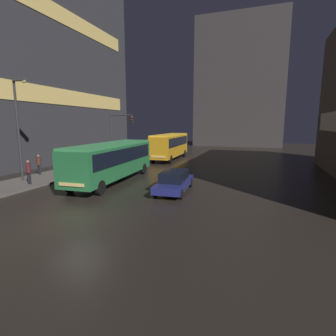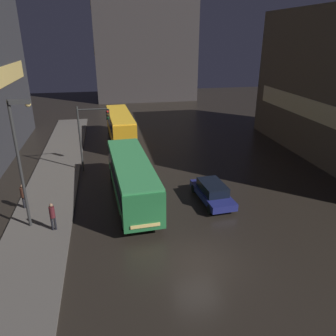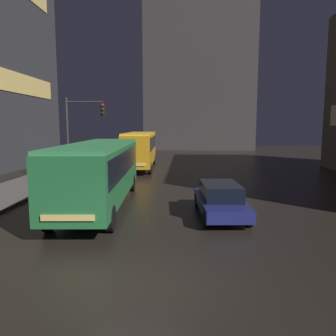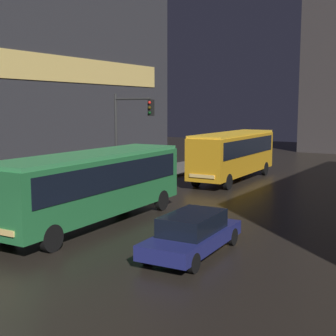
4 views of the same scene
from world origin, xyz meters
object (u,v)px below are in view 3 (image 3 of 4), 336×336
at_px(bus_far, 140,147).
at_px(bus_near, 100,168).
at_px(traffic_light_main, 81,126).
at_px(car_taxi, 220,199).

bearing_deg(bus_far, bus_near, 87.38).
height_order(bus_near, traffic_light_main, traffic_light_main).
xyz_separation_m(bus_far, car_taxi, (5.72, -15.81, -1.31)).
distance_m(bus_near, traffic_light_main, 7.32).
distance_m(car_taxi, traffic_light_main, 12.03).
bearing_deg(car_taxi, bus_far, -74.15).
bearing_deg(bus_near, traffic_light_main, -68.53).
height_order(bus_near, bus_far, bus_far).
height_order(car_taxi, traffic_light_main, traffic_light_main).
xyz_separation_m(car_taxi, traffic_light_main, (-8.64, 7.73, 3.19)).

